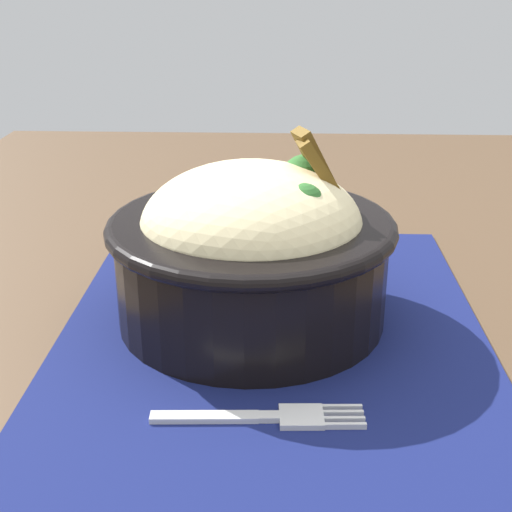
# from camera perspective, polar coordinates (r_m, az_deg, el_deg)

# --- Properties ---
(table) EXTENTS (1.33, 0.87, 0.71)m
(table) POSITION_cam_1_polar(r_m,az_deg,el_deg) (0.55, 2.22, -13.12)
(table) COLOR #4C3826
(table) RESTS_ON ground_plane
(placemat) EXTENTS (0.42, 0.31, 0.00)m
(placemat) POSITION_cam_1_polar(r_m,az_deg,el_deg) (0.51, 1.72, -6.55)
(placemat) COLOR #11194C
(placemat) RESTS_ON table
(bowl) EXTENTS (0.21, 0.21, 0.14)m
(bowl) POSITION_cam_1_polar(r_m,az_deg,el_deg) (0.51, 0.08, 0.70)
(bowl) COLOR black
(bowl) RESTS_ON placemat
(fork) EXTENTS (0.02, 0.13, 0.00)m
(fork) POSITION_cam_1_polar(r_m,az_deg,el_deg) (0.42, 1.45, -12.87)
(fork) COLOR silver
(fork) RESTS_ON placemat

